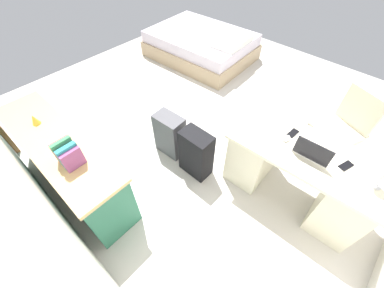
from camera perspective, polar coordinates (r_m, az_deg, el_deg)
The scene contains 13 objects.
ground_plane at distance 3.55m, azimuth 3.85°, elevation 5.16°, with size 5.91×5.91×0.00m, color beige.
desk at distance 2.71m, azimuth 23.80°, elevation -6.40°, with size 1.47×0.72×0.73m.
office_chair at distance 3.29m, azimuth 31.69°, elevation 2.35°, with size 0.60×0.60×0.94m.
credenza at distance 2.88m, azimuth -27.49°, elevation -4.21°, with size 1.80×0.48×0.75m.
bed at distance 5.00m, azimuth 2.23°, elevation 22.51°, with size 1.97×1.49×0.58m.
suitcase_black at distance 2.73m, azimuth 0.98°, elevation -2.33°, with size 0.36×0.22×0.61m, color black.
suitcase_spare_grey at distance 2.98m, azimuth -5.30°, elevation 2.21°, with size 0.36×0.22×0.57m, color #4C4C51.
laptop at distance 2.39m, azimuth 26.90°, elevation -1.70°, with size 0.32×0.23×0.21m.
computer_mouse at distance 2.47m, azimuth 21.67°, elevation 1.28°, with size 0.06×0.10×0.03m, color white.
cell_phone_near_laptop at distance 2.49m, azimuth 32.90°, elevation -4.38°, with size 0.07×0.14×0.01m, color black.
cell_phone_by_mouse at distance 2.56m, azimuth 22.97°, elevation 2.42°, with size 0.07×0.14×0.01m, color black.
book_row at distance 2.27m, azimuth -27.46°, elevation -2.11°, with size 0.20×0.17×0.23m.
figurine_small at distance 2.86m, azimuth -33.49°, elevation 4.86°, with size 0.08×0.08×0.11m, color gold.
Camera 1 is at (-1.57, 2.06, 2.42)m, focal length 22.32 mm.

